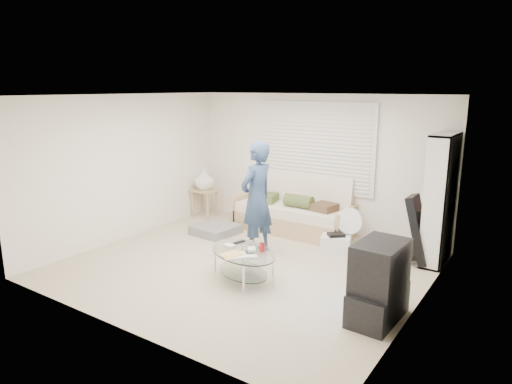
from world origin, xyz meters
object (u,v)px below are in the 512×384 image
Objects in this scene: futon_sofa at (294,213)px; bookshelf at (440,200)px; coffee_table at (243,257)px; tv_unit at (379,282)px.

futon_sofa is 2.61m from bookshelf.
coffee_table is (-2.03, -2.19, -0.63)m from bookshelf.
futon_sofa is at bearing 135.75° from tv_unit.
futon_sofa is 2.37m from coffee_table.
bookshelf is at bearing 86.77° from tv_unit.
futon_sofa is 2.33× the size of tv_unit.
bookshelf reaches higher than coffee_table.
coffee_table is at bearing -132.79° from bookshelf.
tv_unit is 1.91m from coffee_table.
futon_sofa is at bearing 102.14° from coffee_table.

